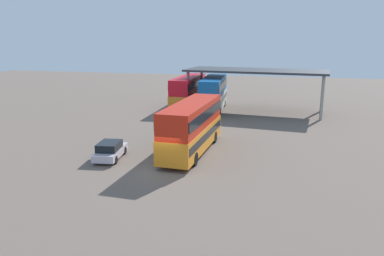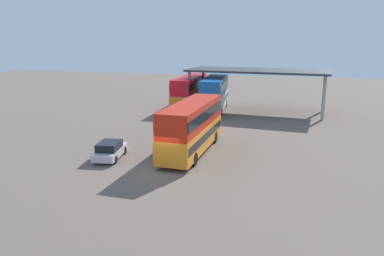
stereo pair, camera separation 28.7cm
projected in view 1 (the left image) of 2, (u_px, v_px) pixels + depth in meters
name	position (u px, v px, depth m)	size (l,w,h in m)	color
ground_plane	(165.00, 170.00, 26.07)	(140.00, 140.00, 0.00)	#68594F
double_decker_main	(192.00, 125.00, 29.69)	(2.94, 10.48, 4.06)	orange
parked_hatchback	(110.00, 150.00, 28.29)	(2.17, 4.04, 1.35)	silver
double_decker_near_canopy	(188.00, 90.00, 49.69)	(2.73, 11.02, 4.10)	orange
double_decker_mid_row	(213.00, 92.00, 47.11)	(3.26, 10.92, 4.27)	white
depot_canopy	(256.00, 72.00, 46.09)	(17.91, 8.33, 5.26)	#33353A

